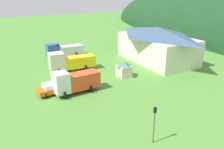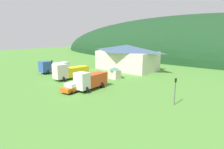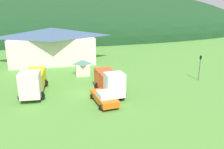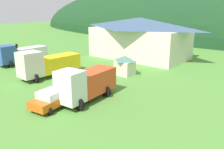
# 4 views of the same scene
# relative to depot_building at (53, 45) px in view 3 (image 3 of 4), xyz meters

# --- Properties ---
(ground_plane) EXTENTS (200.00, 200.00, 0.00)m
(ground_plane) POSITION_rel_depot_building_xyz_m (3.88, -18.94, -3.58)
(ground_plane) COLOR #518C38
(forested_hill_backdrop) EXTENTS (162.74, 60.00, 36.19)m
(forested_hill_backdrop) POSITION_rel_depot_building_xyz_m (3.88, 45.98, -3.58)
(forested_hill_backdrop) COLOR #193D1E
(forested_hill_backdrop) RESTS_ON ground
(depot_building) EXTENTS (17.19, 9.75, 6.95)m
(depot_building) POSITION_rel_depot_building_xyz_m (0.00, 0.00, 0.00)
(depot_building) COLOR silver
(depot_building) RESTS_ON ground
(play_shed_cream) EXTENTS (2.41, 2.17, 2.58)m
(play_shed_cream) POSITION_rel_depot_building_xyz_m (4.59, -10.62, -2.25)
(play_shed_cream) COLOR beige
(play_shed_cream) RESTS_ON ground
(flatbed_truck_yellow) EXTENTS (3.45, 8.28, 3.60)m
(flatbed_truck_yellow) POSITION_rel_depot_building_xyz_m (-2.59, -17.70, -1.80)
(flatbed_truck_yellow) COLOR silver
(flatbed_truck_yellow) RESTS_ON ground
(heavy_rig_white) EXTENTS (3.32, 6.78, 3.44)m
(heavy_rig_white) POSITION_rel_depot_building_xyz_m (6.90, -20.21, -1.81)
(heavy_rig_white) COLOR white
(heavy_rig_white) RESTS_ON ground
(service_pickup_orange) EXTENTS (2.84, 5.23, 1.66)m
(service_pickup_orange) POSITION_rel_depot_building_xyz_m (5.68, -22.94, -2.75)
(service_pickup_orange) COLOR #D95A14
(service_pickup_orange) RESTS_ON ground
(traffic_light_east) EXTENTS (0.20, 0.32, 3.88)m
(traffic_light_east) POSITION_rel_depot_building_xyz_m (21.66, -17.68, -1.18)
(traffic_light_east) COLOR #4C4C51
(traffic_light_east) RESTS_ON ground
(traffic_cone_near_pickup) EXTENTS (0.36, 0.36, 0.62)m
(traffic_cone_near_pickup) POSITION_rel_depot_building_xyz_m (8.36, -17.70, -3.58)
(traffic_cone_near_pickup) COLOR orange
(traffic_cone_near_pickup) RESTS_ON ground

